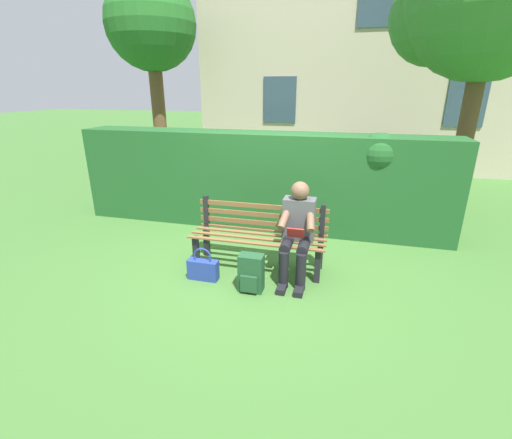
{
  "coord_description": "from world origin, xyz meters",
  "views": [
    {
      "loc": [
        -1.02,
        4.04,
        2.21
      ],
      "look_at": [
        0.0,
        0.1,
        0.7
      ],
      "focal_mm": 25.12,
      "sensor_mm": 36.0,
      "label": 1
    }
  ],
  "objects_px": {
    "person_seated": "(297,229)",
    "tree_far": "(149,29)",
    "backpack": "(251,273)",
    "handbag": "(203,269)",
    "park_bench": "(259,234)"
  },
  "relations": [
    {
      "from": "backpack",
      "to": "tree_far",
      "type": "relative_size",
      "value": 0.09
    },
    {
      "from": "person_seated",
      "to": "tree_far",
      "type": "relative_size",
      "value": 0.25
    },
    {
      "from": "backpack",
      "to": "tree_far",
      "type": "bearing_deg",
      "value": -52.8
    },
    {
      "from": "park_bench",
      "to": "tree_far",
      "type": "bearing_deg",
      "value": -49.55
    },
    {
      "from": "person_seated",
      "to": "backpack",
      "type": "bearing_deg",
      "value": 45.68
    },
    {
      "from": "handbag",
      "to": "tree_far",
      "type": "bearing_deg",
      "value": -57.03
    },
    {
      "from": "park_bench",
      "to": "person_seated",
      "type": "distance_m",
      "value": 0.57
    },
    {
      "from": "person_seated",
      "to": "backpack",
      "type": "xyz_separation_m",
      "value": [
        0.45,
        0.46,
        -0.41
      ]
    },
    {
      "from": "person_seated",
      "to": "handbag",
      "type": "height_order",
      "value": "person_seated"
    },
    {
      "from": "backpack",
      "to": "tree_far",
      "type": "height_order",
      "value": "tree_far"
    },
    {
      "from": "person_seated",
      "to": "tree_far",
      "type": "height_order",
      "value": "tree_far"
    },
    {
      "from": "park_bench",
      "to": "handbag",
      "type": "bearing_deg",
      "value": 43.08
    },
    {
      "from": "person_seated",
      "to": "handbag",
      "type": "distance_m",
      "value": 1.24
    },
    {
      "from": "handbag",
      "to": "person_seated",
      "type": "bearing_deg",
      "value": -161.78
    },
    {
      "from": "handbag",
      "to": "tree_far",
      "type": "height_order",
      "value": "tree_far"
    }
  ]
}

